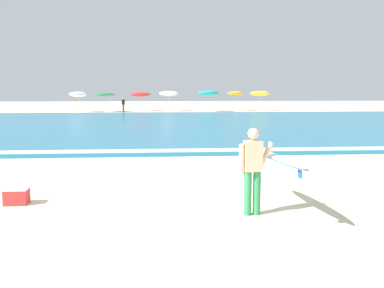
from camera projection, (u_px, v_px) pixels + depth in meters
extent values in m
plane|color=beige|center=(149.00, 204.00, 9.09)|extent=(160.00, 160.00, 0.00)
cube|color=teal|center=(156.00, 124.00, 29.28)|extent=(120.00, 28.00, 0.14)
cube|color=white|center=(154.00, 151.00, 16.03)|extent=(120.00, 0.86, 0.01)
cylinder|color=#338E56|center=(248.00, 193.00, 8.26)|extent=(0.15, 0.15, 0.88)
cylinder|color=#338E56|center=(257.00, 193.00, 8.29)|extent=(0.15, 0.15, 0.88)
cube|color=beige|center=(253.00, 156.00, 8.18)|extent=(0.36, 0.25, 0.60)
sphere|color=beige|center=(253.00, 133.00, 8.12)|extent=(0.22, 0.22, 0.22)
cylinder|color=beige|center=(241.00, 159.00, 8.15)|extent=(0.10, 0.10, 0.58)
cylinder|color=beige|center=(266.00, 154.00, 8.24)|extent=(0.32, 0.13, 0.51)
ellipsoid|color=white|center=(278.00, 158.00, 8.27)|extent=(0.51, 2.67, 0.13)
ellipsoid|color=blue|center=(278.00, 159.00, 8.27)|extent=(0.55, 2.78, 0.08)
cube|color=blue|center=(300.00, 174.00, 7.25)|extent=(0.03, 0.14, 0.14)
cylinder|color=beige|center=(78.00, 104.00, 45.72)|extent=(0.05, 0.05, 1.86)
ellipsoid|color=white|center=(78.00, 94.00, 45.59)|extent=(1.91, 1.95, 0.70)
cylinder|color=beige|center=(105.00, 103.00, 46.36)|extent=(0.05, 0.05, 1.88)
ellipsoid|color=#23844C|center=(104.00, 94.00, 46.23)|extent=(2.29, 2.29, 0.38)
cylinder|color=beige|center=(141.00, 103.00, 47.89)|extent=(0.05, 0.05, 1.84)
ellipsoid|color=red|center=(141.00, 94.00, 47.76)|extent=(2.21, 2.22, 0.56)
cylinder|color=beige|center=(169.00, 103.00, 47.53)|extent=(0.05, 0.05, 1.93)
ellipsoid|color=white|center=(169.00, 93.00, 47.39)|extent=(2.21, 2.24, 0.67)
cylinder|color=beige|center=(209.00, 103.00, 46.41)|extent=(0.05, 0.05, 1.97)
ellipsoid|color=#19ADB2|center=(209.00, 93.00, 46.27)|extent=(2.28, 2.32, 0.77)
cylinder|color=beige|center=(235.00, 102.00, 48.23)|extent=(0.05, 0.05, 1.97)
ellipsoid|color=#F4A31E|center=(235.00, 93.00, 48.10)|extent=(1.74, 1.76, 0.54)
cylinder|color=beige|center=(260.00, 102.00, 49.40)|extent=(0.05, 0.05, 1.91)
ellipsoid|color=yellow|center=(260.00, 93.00, 49.26)|extent=(2.29, 2.33, 0.74)
cylinder|color=#383842|center=(123.00, 108.00, 45.68)|extent=(0.20, 0.20, 0.84)
cube|color=black|center=(123.00, 102.00, 45.59)|extent=(0.32, 0.20, 0.54)
sphere|color=tan|center=(123.00, 99.00, 45.54)|extent=(0.20, 0.20, 0.20)
cube|color=red|center=(17.00, 197.00, 9.07)|extent=(0.48, 0.34, 0.32)
cube|color=white|center=(16.00, 189.00, 9.04)|extent=(0.49, 0.35, 0.05)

